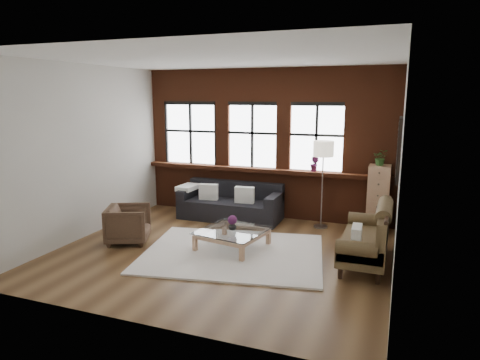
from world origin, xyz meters
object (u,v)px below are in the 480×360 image
(armchair, at_px, (128,224))
(drawer_chest, at_px, (378,199))
(floor_lamp, at_px, (322,181))
(coffee_table, at_px, (232,240))
(dark_sofa, at_px, (230,201))
(vintage_settee, at_px, (365,234))
(vase, at_px, (232,226))

(armchair, distance_m, drawer_chest, 4.77)
(floor_lamp, bearing_deg, drawer_chest, 6.93)
(coffee_table, xyz_separation_m, drawer_chest, (2.29, 1.92, 0.49))
(dark_sofa, bearing_deg, floor_lamp, 2.74)
(vintage_settee, height_order, armchair, vintage_settee)
(coffee_table, bearing_deg, drawer_chest, 39.95)
(vintage_settee, distance_m, floor_lamp, 1.95)
(vintage_settee, distance_m, drawer_chest, 1.76)
(vintage_settee, xyz_separation_m, floor_lamp, (-0.97, 1.62, 0.48))
(armchair, xyz_separation_m, drawer_chest, (4.19, 2.26, 0.32))
(vase, xyz_separation_m, drawer_chest, (2.29, 1.92, 0.24))
(vintage_settee, height_order, coffee_table, vintage_settee)
(vase, bearing_deg, vintage_settee, 4.37)
(dark_sofa, relative_size, armchair, 2.92)
(dark_sofa, xyz_separation_m, vase, (0.72, -1.69, 0.02))
(drawer_chest, bearing_deg, armchair, -151.66)
(coffee_table, height_order, floor_lamp, floor_lamp)
(dark_sofa, relative_size, vintage_settee, 1.23)
(armchair, bearing_deg, vase, -104.15)
(vase, bearing_deg, drawer_chest, 39.95)
(coffee_table, bearing_deg, dark_sofa, 113.06)
(armchair, relative_size, coffee_table, 0.71)
(vase, bearing_deg, armchair, -169.82)
(vintage_settee, relative_size, armchair, 2.37)
(coffee_table, relative_size, vase, 7.09)
(dark_sofa, distance_m, drawer_chest, 3.03)
(drawer_chest, bearing_deg, dark_sofa, -175.77)
(armchair, bearing_deg, dark_sofa, -54.33)
(vase, distance_m, floor_lamp, 2.23)
(dark_sofa, bearing_deg, armchair, -120.01)
(armchair, xyz_separation_m, vase, (1.90, 0.34, 0.08))
(vintage_settee, bearing_deg, vase, -175.63)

